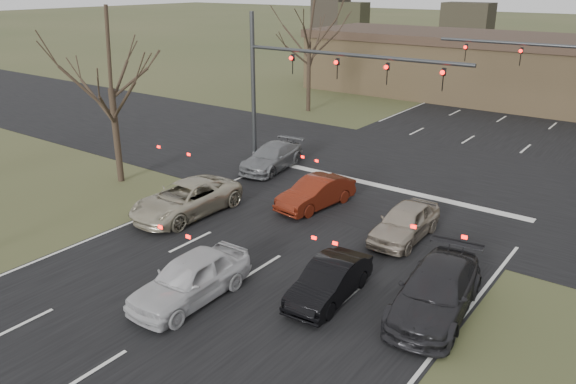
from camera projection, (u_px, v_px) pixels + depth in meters
name	position (u px, v px, depth m)	size (l,w,h in m)	color
ground	(201.00, 305.00, 17.53)	(360.00, 360.00, 0.00)	#3C4625
road_cross	(407.00, 177.00, 28.84)	(200.00, 14.00, 0.02)	black
building	(559.00, 73.00, 44.14)	(42.40, 10.40, 5.30)	olive
mast_arm_near	(303.00, 74.00, 28.43)	(12.12, 0.24, 8.00)	#383A3D
tree_left_near	(106.00, 48.00, 26.09)	(5.10, 5.10, 8.50)	black
tree_left_far	(309.00, 12.00, 40.97)	(5.70, 5.70, 9.50)	black
car_silver_suv	(186.00, 199.00, 24.07)	(2.39, 5.18, 1.44)	#B4AC92
car_white_sedan	(190.00, 278.00, 17.62)	(1.77, 4.40, 1.50)	silver
car_black_hatch	(329.00, 281.00, 17.72)	(1.32, 3.79, 1.25)	black
car_charcoal_sedan	(436.00, 291.00, 16.93)	(2.04, 5.01, 1.45)	#232325
car_grey_ahead	(272.00, 157.00, 29.96)	(1.86, 4.57, 1.32)	slate
car_red_ahead	(316.00, 193.00, 24.91)	(1.41, 4.05, 1.33)	#5D1A0D
car_silver_ahead	(405.00, 222.00, 21.84)	(1.63, 4.06, 1.38)	#A99C89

